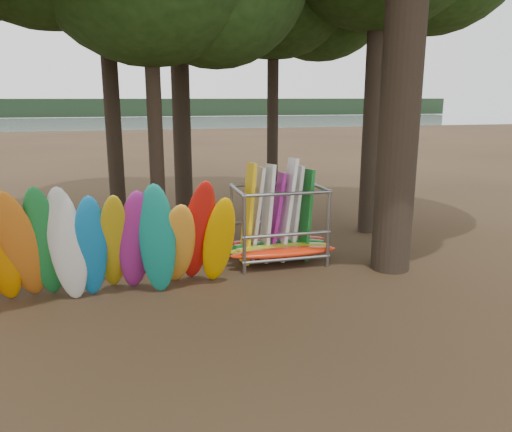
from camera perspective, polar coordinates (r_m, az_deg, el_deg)
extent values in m
plane|color=#47331E|center=(11.44, -1.48, -8.75)|extent=(120.00, 120.00, 0.00)
plane|color=gray|center=(70.49, -12.87, 9.58)|extent=(160.00, 160.00, 0.00)
cube|color=black|center=(120.37, -13.83, 11.94)|extent=(160.00, 4.00, 4.00)
cylinder|color=black|center=(15.88, -16.54, 17.98)|extent=(0.47, 0.47, 11.45)
cylinder|color=black|center=(17.81, -8.94, 22.63)|extent=(0.62, 0.62, 14.42)
cylinder|color=black|center=(18.07, 1.96, 16.39)|extent=(0.40, 0.40, 10.51)
cylinder|color=black|center=(13.23, -11.70, 15.01)|extent=(0.38, 0.38, 9.49)
cylinder|color=black|center=(16.40, 13.47, 18.52)|extent=(0.52, 0.52, 11.75)
ellipsoid|color=orange|center=(11.29, -25.35, -3.25)|extent=(0.89, 1.88, 2.81)
ellipsoid|color=#1D8038|center=(11.24, -23.03, -3.00)|extent=(0.72, 1.63, 2.81)
ellipsoid|color=silver|center=(11.01, -20.79, -3.24)|extent=(0.87, 1.14, 2.73)
ellipsoid|color=#1171B5|center=(11.04, -18.36, -3.52)|extent=(0.83, 1.38, 2.57)
ellipsoid|color=gold|center=(11.16, -15.98, -3.13)|extent=(0.80, 1.91, 2.61)
ellipsoid|color=#94217F|center=(11.13, -13.63, -2.90)|extent=(0.92, 1.69, 2.67)
ellipsoid|color=#117F6F|center=(10.88, -11.20, -2.79)|extent=(0.90, 1.26, 2.75)
ellipsoid|color=orange|center=(11.27, -8.92, -3.35)|extent=(0.82, 1.81, 2.37)
ellipsoid|color=red|center=(11.26, -6.66, -1.98)|extent=(0.86, 2.02, 2.82)
ellipsoid|color=#E8A400|center=(11.33, -4.29, -2.91)|extent=(0.82, 1.52, 2.41)
ellipsoid|color=#F7300D|center=(12.92, 3.23, -4.15)|extent=(2.87, 0.55, 0.24)
ellipsoid|color=#AFB217|center=(13.22, 2.79, -3.73)|extent=(2.84, 0.55, 0.24)
ellipsoid|color=#166621|center=(13.56, 2.33, -3.29)|extent=(2.78, 0.55, 0.24)
ellipsoid|color=#B9180D|center=(13.81, 1.99, -2.97)|extent=(2.99, 0.55, 0.24)
cube|color=yellow|center=(13.08, -0.92, 0.23)|extent=(0.41, 0.81, 2.69)
cube|color=silver|center=(13.31, 0.03, 0.15)|extent=(0.47, 0.76, 2.54)
cube|color=white|center=(13.25, 1.28, 0.27)|extent=(0.38, 0.79, 2.63)
cube|color=#981986|center=(13.43, 2.26, -0.06)|extent=(0.52, 0.74, 2.40)
cube|color=white|center=(13.35, 3.51, 0.71)|extent=(0.54, 0.80, 2.78)
cube|color=silver|center=(13.57, 4.41, 0.41)|extent=(0.42, 0.77, 2.56)
cube|color=#197228|center=(13.51, 5.71, 0.12)|extent=(0.34, 0.78, 2.48)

